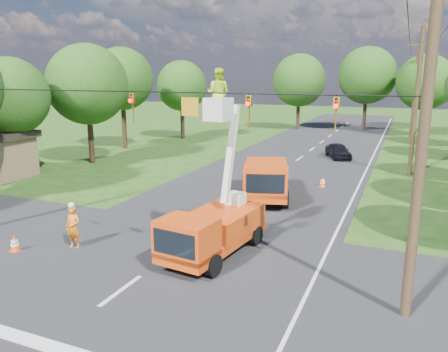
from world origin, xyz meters
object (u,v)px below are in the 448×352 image
at_px(second_truck, 266,178).
at_px(traffic_cone_7, 323,182).
at_px(traffic_cone_2, 250,227).
at_px(pole_right_mid, 416,101).
at_px(tree_left_d, 87,85).
at_px(tree_far_a, 299,80).
at_px(ground_worker, 73,227).
at_px(traffic_cone_3, 261,203).
at_px(tree_left_f, 182,86).
at_px(distant_car, 338,151).
at_px(traffic_cone_4, 15,243).
at_px(tree_far_c, 425,82).
at_px(tree_left_e, 122,79).
at_px(pole_right_far, 415,91).
at_px(bucket_truck, 213,217).
at_px(tree_far_b, 367,75).
at_px(pole_right_near, 423,142).
at_px(tree_left_c, 10,97).

relative_size(second_truck, traffic_cone_7, 9.12).
distance_m(traffic_cone_2, pole_right_mid, 17.47).
bearing_deg(tree_left_d, tree_far_a, 70.35).
bearing_deg(ground_worker, traffic_cone_3, 53.41).
relative_size(ground_worker, tree_left_f, 0.21).
height_order(ground_worker, pole_right_mid, pole_right_mid).
distance_m(distant_car, traffic_cone_2, 20.01).
bearing_deg(traffic_cone_7, distant_car, 93.31).
height_order(traffic_cone_4, tree_far_c, tree_far_c).
xyz_separation_m(traffic_cone_7, tree_left_e, (-20.32, 7.87, 6.13)).
bearing_deg(distant_car, tree_left_e, 162.13).
bearing_deg(tree_left_f, pole_right_far, 23.23).
relative_size(traffic_cone_7, pole_right_mid, 0.07).
height_order(bucket_truck, tree_far_b, tree_far_b).
bearing_deg(tree_far_a, bucket_truck, -80.93).
bearing_deg(ground_worker, pole_right_mid, 55.24).
bearing_deg(traffic_cone_7, bucket_truck, -98.95).
bearing_deg(tree_left_d, distant_car, 27.77).
distance_m(traffic_cone_7, pole_right_mid, 9.04).
bearing_deg(tree_far_a, tree_far_c, -3.95).
xyz_separation_m(ground_worker, traffic_cone_7, (7.46, 13.79, -0.53)).
bearing_deg(distant_car, traffic_cone_3, -120.21).
xyz_separation_m(traffic_cone_7, tree_far_a, (-8.52, 28.87, 5.83)).
relative_size(bucket_truck, tree_far_b, 0.69).
distance_m(traffic_cone_4, traffic_cone_7, 17.70).
bearing_deg(ground_worker, tree_far_c, 69.69).
bearing_deg(traffic_cone_2, pole_right_near, -34.89).
xyz_separation_m(tree_left_e, tree_far_c, (26.30, 20.00, -0.43)).
height_order(traffic_cone_4, tree_far_a, tree_far_a).
distance_m(traffic_cone_7, tree_far_b, 31.54).
bearing_deg(traffic_cone_3, tree_left_f, 126.70).
height_order(tree_left_c, tree_far_c, tree_far_c).
xyz_separation_m(ground_worker, tree_left_f, (-10.86, 29.66, 4.80)).
bearing_deg(second_truck, tree_far_b, 69.74).
xyz_separation_m(traffic_cone_4, tree_left_c, (-10.66, 9.89, 5.08)).
height_order(second_truck, pole_right_far, pole_right_far).
distance_m(second_truck, traffic_cone_2, 5.97).
distance_m(ground_worker, pole_right_far, 41.78).
xyz_separation_m(ground_worker, tree_left_c, (-12.56, 8.66, 4.55)).
xyz_separation_m(traffic_cone_2, tree_far_b, (0.88, 40.55, 6.45)).
height_order(traffic_cone_4, tree_left_d, tree_left_d).
xyz_separation_m(distant_car, tree_left_e, (-19.72, -2.44, 5.86)).
height_order(ground_worker, traffic_cone_3, ground_worker).
bearing_deg(tree_left_d, tree_far_b, 59.04).
xyz_separation_m(pole_right_far, tree_far_c, (1.00, 2.00, 0.96)).
bearing_deg(traffic_cone_4, tree_far_c, 70.32).
bearing_deg(bucket_truck, distant_car, 93.68).
bearing_deg(tree_far_c, traffic_cone_7, -102.12).
relative_size(traffic_cone_2, traffic_cone_3, 1.00).
relative_size(second_truck, tree_far_c, 0.71).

